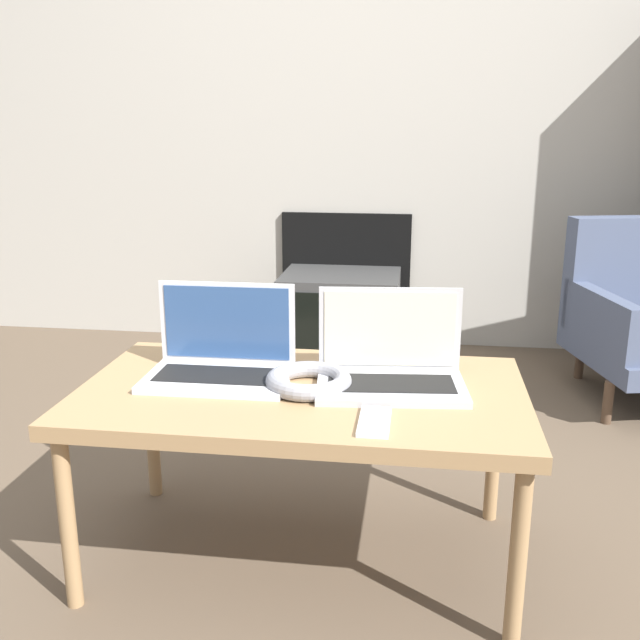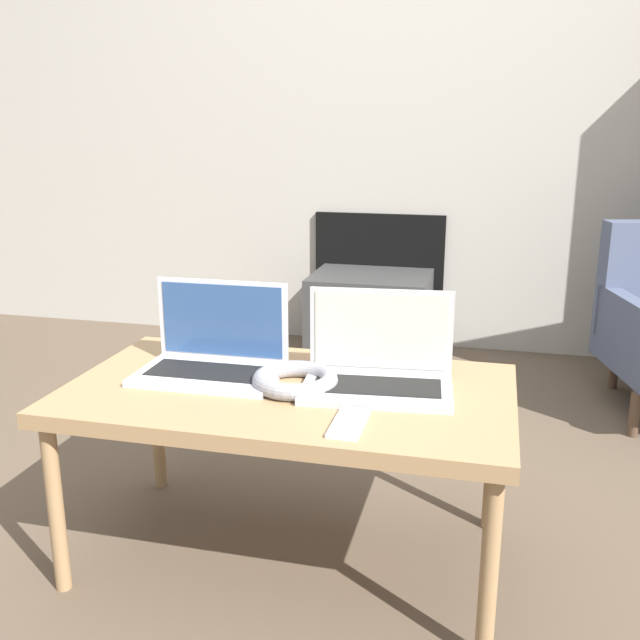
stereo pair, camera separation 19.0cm
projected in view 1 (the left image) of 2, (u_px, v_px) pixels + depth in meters
name	position (u px, v px, depth m)	size (l,w,h in m)	color
ground_plane	(294.00, 590.00, 1.63)	(14.00, 14.00, 0.00)	brown
wall_back	(368.00, 64.00, 3.19)	(7.00, 0.08, 2.60)	#ADA89E
table	(302.00, 403.00, 1.65)	(1.02, 0.58, 0.44)	#9E7A51
laptop_left	(221.00, 357.00, 1.71)	(0.34, 0.22, 0.22)	silver
laptop_right	(390.00, 365.00, 1.65)	(0.36, 0.25, 0.22)	#B2B2B7
headphones	(309.00, 381.00, 1.63)	(0.20, 0.20, 0.04)	gray
phone	(375.00, 422.00, 1.44)	(0.06, 0.15, 0.01)	silver
tv	(340.00, 315.00, 3.25)	(0.52, 0.43, 0.38)	#383838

